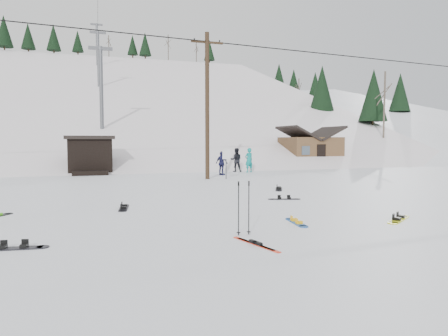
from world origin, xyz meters
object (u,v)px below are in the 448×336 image
object	(u,v)px
hero_snowboard	(296,222)
hero_skis	(256,244)
cabin	(310,150)
utility_pole	(207,104)

from	to	relation	value
hero_snowboard	hero_skis	distance (m)	2.81
hero_skis	cabin	bearing A→B (deg)	41.70
cabin	hero_skis	xyz separation A→B (m)	(-16.13, -25.51, -1.46)
utility_pole	cabin	world-z (taller)	utility_pole
utility_pole	hero_snowboard	size ratio (longest dim) A/B	6.54
hero_snowboard	hero_skis	world-z (taller)	hero_snowboard
cabin	hero_skis	distance (m)	30.22
utility_pole	hero_snowboard	world-z (taller)	utility_pole
utility_pole	hero_skis	xyz separation A→B (m)	(-3.13, -15.52, -4.66)
utility_pole	hero_skis	distance (m)	16.50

